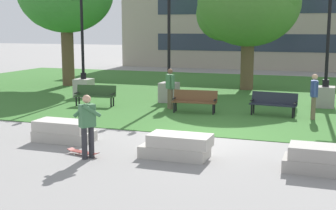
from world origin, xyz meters
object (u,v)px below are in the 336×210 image
Objects in this scene: concrete_block_center at (63,131)px; park_bench_far_left at (96,94)px; park_bench_near_left at (195,100)px; park_bench_far_right at (274,102)px; person_bystander_far_lawn at (170,86)px; lamp_post_left at (169,79)px; skateboard at (83,152)px; lamp_post_center at (83,76)px; person_bystander_near_lawn at (314,94)px; person_skateboarder at (87,123)px; concrete_block_right at (323,160)px; concrete_block_left at (177,146)px; lamp_post_right at (326,82)px.

park_bench_far_left reaches higher than concrete_block_center.
park_bench_near_left is 4.59m from park_bench_far_left.
park_bench_far_right is 4.34m from person_bystander_far_lawn.
lamp_post_left is (-4.98, 1.80, 0.53)m from park_bench_far_right.
skateboard is 0.20× the size of lamp_post_center.
person_bystander_near_lawn is 5.83m from person_bystander_far_lawn.
park_bench_far_left is 2.89m from lamp_post_center.
lamp_post_left is at bearing -1.28° from lamp_post_center.
park_bench_near_left is at bearing 67.34° from concrete_block_center.
park_bench_near_left is (0.81, 7.35, -0.44)m from person_skateboarder.
park_bench_far_left is 3.45m from lamp_post_left.
concrete_block_right is at bearing -4.72° from concrete_block_center.
skateboard is 8.08m from park_bench_far_left.
lamp_post_right is (3.56, 9.58, 0.81)m from concrete_block_left.
lamp_post_right is at bearing 69.60° from concrete_block_left.
skateboard is 10.89m from lamp_post_center.
lamp_post_left is at bearing 160.13° from park_bench_far_right.
lamp_post_right is (5.76, 10.46, 0.14)m from person_skateboarder.
lamp_post_left reaches higher than park_bench_far_right.
lamp_post_center is (-11.51, 8.85, 0.77)m from concrete_block_right.
lamp_post_right is (6.04, 10.23, 1.03)m from skateboard.
concrete_block_right is at bearing -73.87° from park_bench_far_right.
park_bench_far_right is 1.08× the size of person_bystander_near_lawn.
skateboard is 0.56× the size of park_bench_far_left.
park_bench_near_left reaches higher than concrete_block_left.
lamp_post_right reaches higher than person_bystander_near_lawn.
concrete_block_right reaches higher than skateboard.
lamp_post_center is at bearing 168.77° from person_bystander_near_lawn.
person_skateboarder reaches higher than park_bench_far_left.
concrete_block_center is at bearing -129.47° from lamp_post_right.
lamp_post_center is at bearing 119.39° from skateboard.
park_bench_far_right is (3.09, 0.42, 0.00)m from park_bench_near_left.
lamp_post_left is at bearing 37.58° from park_bench_far_left.
skateboard is 0.57× the size of park_bench_near_left.
lamp_post_left reaches higher than park_bench_far_left.
park_bench_far_right is at bearing 169.27° from person_bystander_near_lawn.
person_bystander_near_lawn is (5.40, 7.49, 0.01)m from person_skateboarder.
lamp_post_right is (7.42, 9.01, 0.81)m from concrete_block_center.
person_bystander_far_lawn is (-2.62, 6.97, 0.68)m from concrete_block_left.
concrete_block_left is 6.63m from park_bench_near_left.
lamp_post_right is at bearing 50.53° from concrete_block_center.
lamp_post_center reaches higher than person_bystander_near_lawn.
concrete_block_left is 2.46m from person_skateboarder.
person_skateboarder is at bearing -158.22° from concrete_block_left.
lamp_post_center is at bearing 129.88° from park_bench_far_left.
park_bench_far_left is at bearing -177.92° from park_bench_far_right.
lamp_post_center reaches higher than lamp_post_left.
concrete_block_left is 9.33m from lamp_post_left.
lamp_post_left is (-1.89, 2.22, 0.53)m from park_bench_near_left.
park_bench_far_right is at bearing -19.87° from lamp_post_left.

